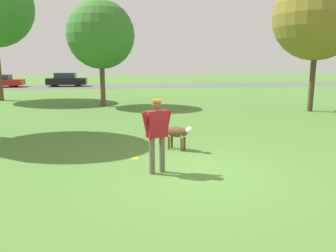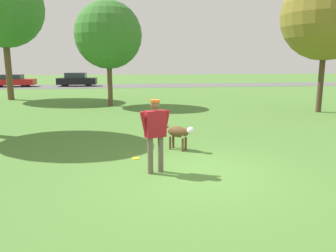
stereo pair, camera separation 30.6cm
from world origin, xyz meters
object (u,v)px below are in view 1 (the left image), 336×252
Objects in this scene: dog at (178,133)px; parked_car_black at (66,80)px; person at (157,130)px; frisbee at (136,159)px; tree_near_right at (318,16)px; tree_mid_center at (101,35)px.

parked_car_black is (-6.25, 26.51, 0.17)m from dog.
frisbee is at bearing 91.96° from person.
tree_near_right reaches higher than dog.
tree_near_right is (9.19, 8.11, 3.72)m from person.
tree_mid_center is 17.16m from parked_car_black.
tree_near_right is at bearing -20.30° from tree_mid_center.
person is at bearing -73.92° from dog.
frisbee is (-0.40, 1.17, -1.00)m from person.
parked_car_black reaches higher than dog.
dog is (0.89, 1.87, -0.50)m from person.
tree_mid_center is (-0.98, 10.85, 3.98)m from frisbee.
dog is 1.55m from frisbee.
person is 0.29× the size of tree_mid_center.
tree_near_right is 25.28m from parked_car_black.
dog is 0.15× the size of tree_mid_center.
parked_car_black is at bearing 125.66° from tree_near_right.
frisbee is at bearing -144.12° from tree_near_right.
frisbee is (-1.29, -0.70, -0.50)m from dog.
person is 28.89m from parked_car_black.
tree_near_right is 1.71× the size of parked_car_black.
person is at bearing -70.98° from frisbee.
person is 12.81m from tree_near_right.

